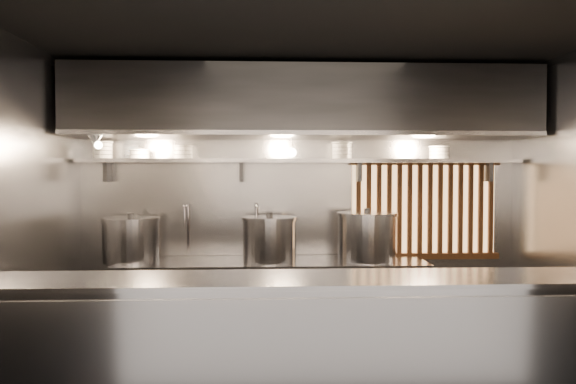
{
  "coord_description": "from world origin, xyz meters",
  "views": [
    {
      "loc": [
        -0.38,
        -4.32,
        1.76
      ],
      "look_at": [
        -0.17,
        0.55,
        1.59
      ],
      "focal_mm": 35.0,
      "sensor_mm": 36.0,
      "label": 1
    }
  ],
  "objects": [
    {
      "name": "heat_lamp",
      "position": [
        -1.9,
        0.85,
        2.07
      ],
      "size": [
        0.25,
        0.35,
        0.2
      ],
      "color": "gray",
      "rests_on": "exhaust_hood"
    },
    {
      "name": "faucet_left",
      "position": [
        -1.15,
        1.37,
        1.31
      ],
      "size": [
        0.04,
        0.3,
        0.5
      ],
      "color": "silver",
      "rests_on": "wall_back"
    },
    {
      "name": "bowl_stack_2",
      "position": [
        -1.18,
        1.32,
        1.97
      ],
      "size": [
        0.2,
        0.2,
        0.13
      ],
      "color": "white",
      "rests_on": "bowl_shelf"
    },
    {
      "name": "bowl_stack_0",
      "position": [
        -1.97,
        1.32,
        1.99
      ],
      "size": [
        0.2,
        0.2,
        0.17
      ],
      "color": "white",
      "rests_on": "bowl_shelf"
    },
    {
      "name": "stock_pot_mid",
      "position": [
        -0.32,
        1.09,
        1.12
      ],
      "size": [
        0.63,
        0.63,
        0.47
      ],
      "rotation": [
        0.0,
        0.0,
        -0.17
      ],
      "color": "gray",
      "rests_on": "cooking_bench"
    },
    {
      "name": "serving_counter",
      "position": [
        0.0,
        -0.96,
        0.57
      ],
      "size": [
        4.5,
        0.56,
        1.13
      ],
      "color": "gray",
      "rests_on": "floor"
    },
    {
      "name": "exhaust_hood",
      "position": [
        0.0,
        1.1,
        2.42
      ],
      "size": [
        4.4,
        0.81,
        0.65
      ],
      "color": "#2D2D30",
      "rests_on": "ceiling"
    },
    {
      "name": "wall_back",
      "position": [
        0.0,
        1.5,
        1.4
      ],
      "size": [
        4.5,
        0.0,
        4.5
      ],
      "primitive_type": "plane",
      "rotation": [
        1.57,
        0.0,
        0.0
      ],
      "color": "gray",
      "rests_on": "floor"
    },
    {
      "name": "bowl_stack_3",
      "position": [
        0.41,
        1.32,
        1.98
      ],
      "size": [
        0.21,
        0.21,
        0.17
      ],
      "color": "white",
      "rests_on": "bowl_shelf"
    },
    {
      "name": "stock_pot_left",
      "position": [
        -1.67,
        1.16,
        1.12
      ],
      "size": [
        0.7,
        0.7,
        0.47
      ],
      "rotation": [
        0.0,
        0.0,
        0.28
      ],
      "color": "gray",
      "rests_on": "cooking_bench"
    },
    {
      "name": "cooking_bench",
      "position": [
        -0.3,
        1.13,
        0.45
      ],
      "size": [
        3.0,
        0.7,
        0.9
      ],
      "primitive_type": "cube",
      "color": "gray",
      "rests_on": "floor"
    },
    {
      "name": "bowl_stack_1",
      "position": [
        -1.61,
        1.32,
        1.95
      ],
      "size": [
        0.21,
        0.21,
        0.09
      ],
      "color": "white",
      "rests_on": "bowl_shelf"
    },
    {
      "name": "wood_screen",
      "position": [
        1.3,
        1.45,
        1.38
      ],
      "size": [
        1.56,
        0.09,
        1.04
      ],
      "color": "#F8B870",
      "rests_on": "wall_back"
    },
    {
      "name": "wall_left",
      "position": [
        -2.25,
        0.0,
        1.4
      ],
      "size": [
        0.0,
        3.0,
        3.0
      ],
      "primitive_type": "plane",
      "rotation": [
        1.57,
        0.0,
        1.57
      ],
      "color": "gray",
      "rests_on": "floor"
    },
    {
      "name": "ceiling",
      "position": [
        0.0,
        0.0,
        2.8
      ],
      "size": [
        4.5,
        4.5,
        0.0
      ],
      "primitive_type": "plane",
      "rotation": [
        3.14,
        0.0,
        0.0
      ],
      "color": "black",
      "rests_on": "wall_back"
    },
    {
      "name": "pendant_bulb",
      "position": [
        -0.1,
        1.2,
        1.96
      ],
      "size": [
        0.09,
        0.09,
        0.19
      ],
      "color": "#2D2D30",
      "rests_on": "exhaust_hood"
    },
    {
      "name": "bowl_stack_4",
      "position": [
        1.41,
        1.32,
        1.97
      ],
      "size": [
        0.21,
        0.21,
        0.13
      ],
      "color": "white",
      "rests_on": "bowl_shelf"
    },
    {
      "name": "bowl_shelf",
      "position": [
        0.0,
        1.32,
        1.88
      ],
      "size": [
        4.4,
        0.34,
        0.04
      ],
      "primitive_type": "cube",
      "color": "gray",
      "rests_on": "wall_back"
    },
    {
      "name": "faucet_right",
      "position": [
        -0.45,
        1.37,
        1.31
      ],
      "size": [
        0.04,
        0.3,
        0.5
      ],
      "color": "silver",
      "rests_on": "wall_back"
    },
    {
      "name": "stock_pot_right",
      "position": [
        0.63,
        1.1,
        1.14
      ],
      "size": [
        0.63,
        0.63,
        0.51
      ],
      "rotation": [
        0.0,
        0.0,
        0.05
      ],
      "color": "gray",
      "rests_on": "cooking_bench"
    }
  ]
}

